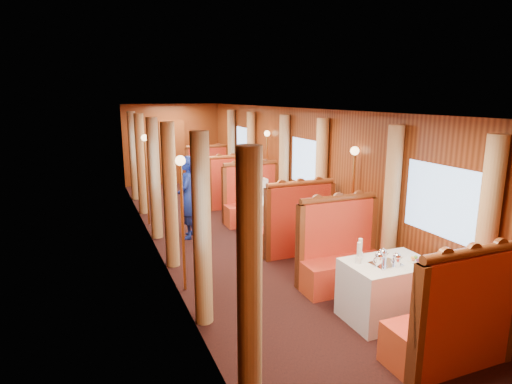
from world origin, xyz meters
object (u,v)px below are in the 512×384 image
teapot_left (379,261)px  banquette_mid_fwd (295,230)px  banquette_far_fwd (231,190)px  banquette_mid_aft (253,204)px  banquette_near_fwd (452,327)px  rose_vase_far (218,165)px  table_near (387,290)px  banquette_near_aft (342,259)px  passenger (258,192)px  fruit_plate (417,260)px  rose_vase_mid (272,190)px  teapot_right (397,261)px  table_mid (272,218)px  banquette_far_aft (209,177)px  teapot_back (382,257)px  steward (188,197)px  tea_tray (385,264)px  table_far (219,185)px

teapot_left → banquette_mid_fwd: bearing=79.9°
banquette_far_fwd → banquette_mid_aft: bearing=-90.0°
banquette_near_fwd → teapot_left: 1.05m
rose_vase_far → banquette_far_fwd: bearing=-87.9°
table_near → banquette_mid_aft: banquette_mid_aft is taller
banquette_near_aft → teapot_left: (-0.20, -1.08, 0.40)m
banquette_mid_aft → passenger: banquette_mid_aft is taller
fruit_plate → rose_vase_mid: size_ratio=0.60×
passenger → banquette_mid_fwd: bearing=-90.0°
teapot_right → table_mid: bearing=83.3°
banquette_near_fwd → banquette_mid_fwd: 3.50m
banquette_far_aft → passenger: 3.80m
banquette_far_fwd → fruit_plate: 6.12m
teapot_back → rose_vase_mid: rose_vase_mid is taller
banquette_far_aft → rose_vase_mid: bearing=-90.0°
teapot_left → teapot_right: bearing=-29.0°
banquette_mid_aft → teapot_right: 4.67m
table_mid → teapot_back: (-0.08, -3.47, 0.44)m
teapot_back → steward: 4.28m
teapot_left → banquette_near_aft: bearing=73.8°
banquette_mid_fwd → teapot_right: 2.66m
table_near → steward: steward is taller
tea_tray → teapot_left: size_ratio=2.00×
table_near → banquette_near_aft: 1.02m
table_far → banquette_near_aft: bearing=-90.0°
teapot_back → passenger: size_ratio=0.22×
banquette_far_aft → steward: steward is taller
steward → table_near: bearing=43.6°
teapot_back → teapot_right: bearing=-71.6°
table_far → fruit_plate: 7.14m
banquette_far_fwd → steward: (-1.55, -1.94, 0.39)m
rose_vase_far → table_mid: bearing=-89.4°
fruit_plate → teapot_right: bearing=-175.4°
rose_vase_far → banquette_near_aft: bearing=-89.6°
banquette_far_aft → table_far: bearing=-90.0°
banquette_near_fwd → teapot_left: size_ratio=7.88×
teapot_right → steward: (-1.54, 4.19, -0.01)m
table_near → banquette_mid_fwd: (0.00, 2.49, 0.05)m
banquette_far_fwd → banquette_near_aft: bearing=-90.0°
table_near → tea_tray: bearing=-152.5°
table_mid → banquette_mid_fwd: banquette_mid_fwd is taller
rose_vase_mid → steward: 1.64m
table_far → rose_vase_mid: size_ratio=2.92×
banquette_mid_fwd → tea_tray: size_ratio=3.94×
banquette_far_fwd → steward: steward is taller
table_near → teapot_left: (-0.20, -0.06, 0.44)m
banquette_far_aft → teapot_left: 8.09m
banquette_mid_fwd → banquette_near_aft: bearing=-90.0°
table_near → banquette_near_fwd: bearing=-90.0°
teapot_right → table_near: bearing=79.0°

